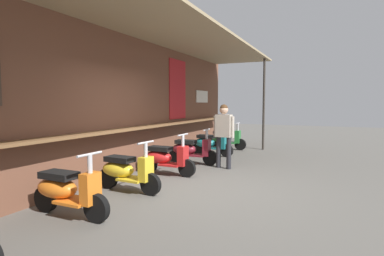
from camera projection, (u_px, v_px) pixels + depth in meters
name	position (u px, v px, depth m)	size (l,w,h in m)	color
ground_plane	(194.00, 188.00, 6.09)	(37.45, 37.45, 0.00)	#56544F
market_stall_facade	(115.00, 94.00, 6.71)	(13.38, 2.45, 3.32)	brown
scooter_orange	(65.00, 190.00, 4.54)	(0.46, 1.40, 0.97)	orange
scooter_yellow	(125.00, 171.00, 5.84)	(0.48, 1.40, 0.97)	gold
scooter_red	(164.00, 158.00, 7.20)	(0.46, 1.40, 0.97)	red
scooter_maroon	(190.00, 150.00, 8.47)	(0.48, 1.40, 0.97)	maroon
scooter_teal	(210.00, 143.00, 9.82)	(0.49, 1.40, 0.97)	#197075
scooter_green	(225.00, 138.00, 11.16)	(0.46, 1.40, 0.97)	#237533
shopper_browsing	(224.00, 129.00, 7.85)	(0.24, 0.56, 1.62)	#232328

